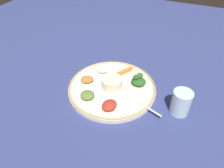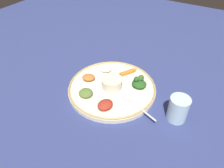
# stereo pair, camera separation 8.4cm
# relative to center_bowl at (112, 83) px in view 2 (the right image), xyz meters

# --- Properties ---
(ground_plane) EXTENTS (2.40, 2.40, 0.00)m
(ground_plane) POSITION_rel_center_bowl_xyz_m (0.00, 0.00, -0.04)
(ground_plane) COLOR navy
(platter) EXTENTS (0.36, 0.36, 0.02)m
(platter) POSITION_rel_center_bowl_xyz_m (0.00, 0.00, -0.03)
(platter) COLOR beige
(platter) RESTS_ON ground_plane
(platter_rim) EXTENTS (0.36, 0.36, 0.01)m
(platter_rim) POSITION_rel_center_bowl_xyz_m (0.00, 0.00, -0.02)
(platter_rim) COLOR tan
(platter_rim) RESTS_ON platter
(center_bowl) EXTENTS (0.08, 0.08, 0.04)m
(center_bowl) POSITION_rel_center_bowl_xyz_m (0.00, 0.00, 0.00)
(center_bowl) COLOR beige
(center_bowl) RESTS_ON platter
(spoon) EXTENTS (0.07, 0.17, 0.01)m
(spoon) POSITION_rel_center_bowl_xyz_m (-0.04, -0.12, -0.02)
(spoon) COLOR silver
(spoon) RESTS_ON platter
(greens_pile) EXTENTS (0.06, 0.06, 0.05)m
(greens_pile) POSITION_rel_center_bowl_xyz_m (0.06, -0.09, -0.00)
(greens_pile) COLOR #23511E
(greens_pile) RESTS_ON platter
(carrot_near_spoon) EXTENTS (0.08, 0.06, 0.02)m
(carrot_near_spoon) POSITION_rel_center_bowl_xyz_m (0.12, -0.02, -0.01)
(carrot_near_spoon) COLOR orange
(carrot_near_spoon) RESTS_ON platter
(mound_beet) EXTENTS (0.07, 0.06, 0.03)m
(mound_beet) POSITION_rel_center_bowl_xyz_m (-0.11, -0.04, -0.01)
(mound_beet) COLOR maroon
(mound_beet) RESTS_ON platter
(mound_rice_white) EXTENTS (0.07, 0.07, 0.02)m
(mound_rice_white) POSITION_rel_center_bowl_xyz_m (0.08, 0.08, -0.01)
(mound_rice_white) COLOR silver
(mound_rice_white) RESTS_ON platter
(mound_collards) EXTENTS (0.06, 0.06, 0.02)m
(mound_collards) POSITION_rel_center_bowl_xyz_m (-0.10, 0.06, -0.01)
(mound_collards) COLOR #567033
(mound_collards) RESTS_ON platter
(mound_chickpea) EXTENTS (0.06, 0.07, 0.02)m
(mound_chickpea) POSITION_rel_center_bowl_xyz_m (-0.01, 0.11, -0.01)
(mound_chickpea) COLOR #B2662D
(mound_chickpea) RESTS_ON platter
(drinking_glass) EXTENTS (0.07, 0.07, 0.09)m
(drinking_glass) POSITION_rel_center_bowl_xyz_m (-0.01, -0.27, 0.00)
(drinking_glass) COLOR silver
(drinking_glass) RESTS_ON ground_plane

